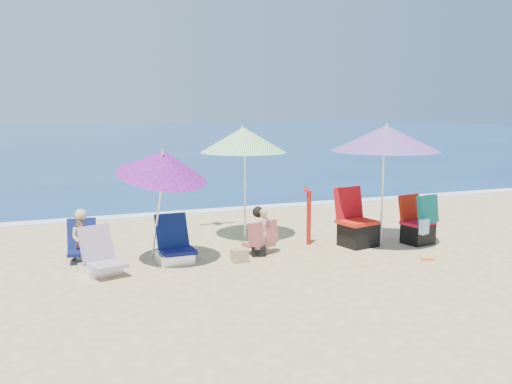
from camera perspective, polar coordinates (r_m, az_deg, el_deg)
name	(u,v)px	position (r m, az deg, el deg)	size (l,w,h in m)	color
ground	(294,262)	(9.87, 3.78, -7.04)	(120.00, 120.00, 0.00)	#D8BC84
sea	(79,137)	(53.81, -17.26, 5.27)	(120.00, 80.00, 0.12)	navy
foam	(208,211)	(14.53, -4.85, -1.92)	(120.00, 0.50, 0.04)	white
umbrella_turquoise	(386,138)	(10.97, 12.85, 5.26)	(2.66, 2.66, 2.34)	white
umbrella_striped	(243,140)	(11.27, -1.28, 5.24)	(2.27, 2.27, 2.29)	white
umbrella_blue	(163,164)	(9.52, -9.27, 2.79)	(2.03, 2.06, 2.09)	white
furled_umbrella	(308,212)	(11.01, 5.26, -2.02)	(0.17, 0.13, 1.16)	#A1120B
chair_navy	(175,250)	(9.95, -8.15, -5.72)	(0.64, 0.72, 0.79)	#0D124E
chair_rainbow	(101,262)	(9.47, -15.30, -6.74)	(0.74, 0.88, 0.75)	#EE7A54
camp_chair_left	(357,229)	(11.09, 10.06, -3.63)	(0.78, 0.78, 1.12)	red
camp_chair_right	(419,226)	(11.51, 15.98, -3.28)	(0.63, 0.84, 0.99)	red
person_center	(262,232)	(10.27, 0.61, -4.01)	(0.65, 0.56, 0.86)	tan
person_left	(82,237)	(10.30, -17.03, -4.36)	(0.55, 0.67, 0.91)	tan
bag_black_a	(172,251)	(10.26, -8.39, -5.83)	(0.36, 0.29, 0.24)	black
bag_tan	(240,256)	(9.83, -1.64, -6.41)	(0.28, 0.22, 0.22)	#9F7C5A
bag_black_b	(258,251)	(10.23, 0.24, -5.93)	(0.27, 0.22, 0.18)	black
orange_item	(428,259)	(10.42, 16.82, -6.47)	(0.24, 0.17, 0.03)	#FF5B1A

